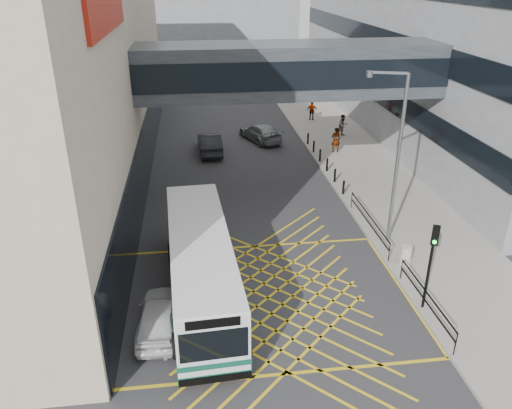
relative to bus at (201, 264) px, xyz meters
name	(u,v)px	position (x,y,z in m)	size (l,w,h in m)	color
ground	(268,298)	(2.79, -0.56, -1.62)	(120.00, 120.00, 0.00)	#333335
building_right	(511,8)	(26.78, 23.44, 8.38)	(24.09, 44.00, 20.00)	gray
building_far	(193,0)	(0.79, 59.44, 7.38)	(28.00, 16.00, 18.00)	gray
skybridge	(289,70)	(5.79, 11.44, 5.88)	(20.00, 4.10, 3.00)	#32373C
pavement	(360,165)	(11.79, 14.44, -1.54)	(6.00, 54.00, 0.16)	gray
box_junction	(268,298)	(2.79, -0.56, -1.62)	(12.00, 9.00, 0.01)	gold
bus	(201,264)	(0.00, 0.00, 0.00)	(3.12, 10.91, 3.03)	silver
car_white	(159,315)	(-1.71, -2.06, -0.94)	(1.77, 4.32, 1.37)	silver
car_dark	(210,143)	(1.16, 18.80, -0.84)	(1.95, 4.98, 1.56)	black
car_silver	(260,132)	(5.44, 21.32, -0.88)	(2.02, 4.78, 1.49)	gray
traffic_light	(432,255)	(9.00, -2.29, 1.08)	(0.32, 0.46, 3.90)	black
street_lamp	(395,151)	(9.46, 3.46, 3.41)	(1.92, 0.78, 8.56)	slate
litter_bin	(406,255)	(9.63, 1.11, -1.00)	(0.54, 0.54, 0.93)	#ADA89E
kerb_railings	(392,250)	(8.94, 1.22, -0.74)	(0.05, 12.54, 1.00)	black
bollards	(324,160)	(9.04, 14.44, -1.01)	(0.14, 10.14, 0.90)	black
pedestrian_a	(336,140)	(10.68, 17.24, -0.50)	(0.77, 0.55, 1.93)	gray
pedestrian_b	(343,125)	(12.41, 21.26, -0.56)	(0.88, 0.51, 1.80)	gray
pedestrian_c	(312,111)	(10.95, 26.35, -0.59)	(1.03, 0.49, 1.74)	gray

